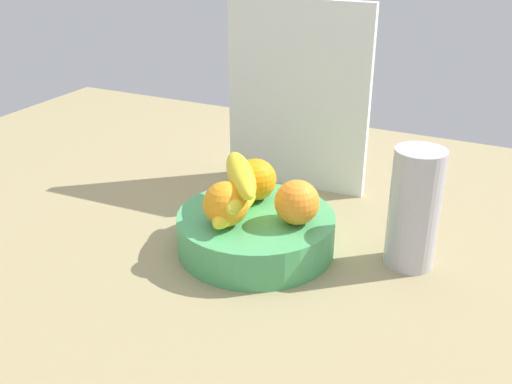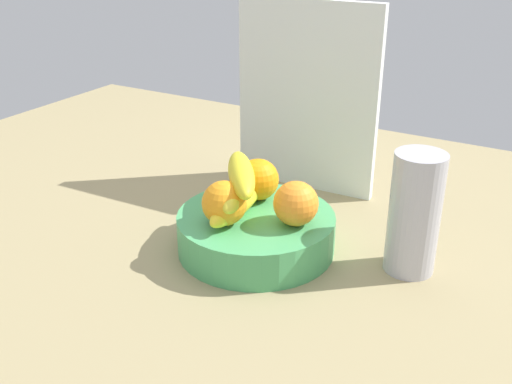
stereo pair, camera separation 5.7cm
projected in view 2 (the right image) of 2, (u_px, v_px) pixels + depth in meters
The scene contains 8 objects.
ground_plane at pixel (234, 259), 97.07cm from camera, with size 180.00×140.00×3.00cm, color #97885F.
fruit_bowl at pixel (256, 232), 95.73cm from camera, with size 25.23×25.23×6.15cm, color #48A360.
orange_front_left at pixel (296, 204), 90.24cm from camera, with size 6.95×6.95×6.95cm, color orange.
orange_front_right at pixel (257, 179), 98.61cm from camera, with size 6.95×6.95×6.95cm, color orange.
orange_center at pixel (226, 204), 90.23cm from camera, with size 6.95×6.95×6.95cm, color orange.
banana_bunch at pixel (240, 188), 93.55cm from camera, with size 13.23×18.18×8.40cm.
cutting_board at pixel (307, 98), 112.54cm from camera, with size 28.00×1.80×36.00cm, color white.
thermos_tumbler at pixel (414, 214), 87.63cm from camera, with size 7.63×7.63×18.86cm, color #B6B5C0.
Camera 2 is at (44.69, -70.68, 49.09)cm, focal length 41.88 mm.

